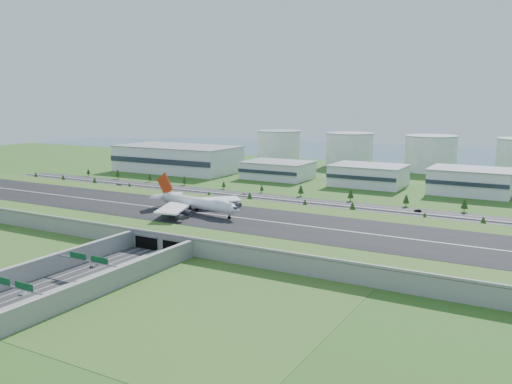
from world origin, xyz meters
The scene contains 22 objects.
ground centered at (0.00, 0.00, 0.00)m, with size 1200.00×1200.00×0.00m, color #2F5A1C.
airfield_deck centered at (0.00, -0.09, 4.12)m, with size 520.00×100.00×9.20m.
underpass_road centered at (0.00, -99.42, 3.43)m, with size 38.80×120.40×8.00m.
sign_gantry_near centered at (0.00, -95.04, 6.95)m, with size 38.70×0.70×9.80m.
sign_gantry_far centered at (0.00, -130.04, 6.95)m, with size 38.70×0.70×9.80m.
north_expressway centered at (0.00, 95.00, 0.06)m, with size 560.00×36.00×0.12m, color #28282B.
tree_row centered at (20.71, 96.05, 4.75)m, with size 504.38×48.68×8.43m.
hangar_west centered at (-170.00, 185.00, 12.50)m, with size 120.00×60.00×25.00m, color silver.
hangar_mid_a centered at (-60.00, 190.00, 7.50)m, with size 58.00×42.00×15.00m, color silver.
hangar_mid_b centered at (25.00, 190.00, 8.50)m, with size 58.00×42.00×17.00m, color silver.
hangar_mid_c centered at (105.00, 190.00, 9.50)m, with size 58.00×42.00×19.00m, color silver.
fuel_tank_a centered at (-120.00, 310.00, 17.50)m, with size 50.00×50.00×35.00m, color silver.
fuel_tank_b centered at (-35.00, 310.00, 17.50)m, with size 50.00×50.00×35.00m, color silver.
fuel_tank_c centered at (50.00, 310.00, 17.50)m, with size 50.00×50.00×35.00m, color silver.
bay_water centered at (0.00, 480.00, 0.03)m, with size 1200.00×260.00×0.06m, color #395B6D.
boeing_747 centered at (-14.46, 0.14, 13.90)m, with size 66.62×62.39×20.80m.
car_0 centered at (-10.10, -82.72, 0.98)m, with size 2.02×5.03×1.71m, color silver.
car_1 centered at (-7.63, -120.27, 0.84)m, with size 1.52×4.37×1.44m, color silver.
car_2 centered at (8.37, -75.41, 0.83)m, with size 2.35×5.11×1.42m, color #0F0E48.
car_4 centered at (-156.62, 87.33, 0.92)m, with size 1.90×4.71×1.61m, color #5A5A60.
car_5 centered at (85.93, 102.33, 0.92)m, with size 1.70×4.88×1.61m, color black.
car_7 centered at (-44.06, 102.30, 0.82)m, with size 1.96×4.83×1.40m, color silver.
Camera 1 is at (162.34, -245.43, 72.03)m, focal length 38.00 mm.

